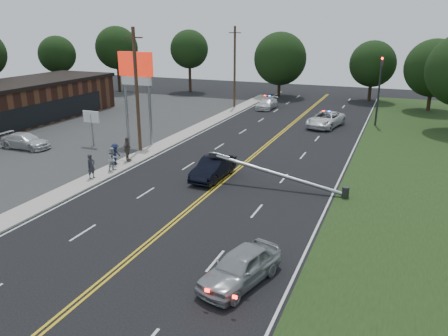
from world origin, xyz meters
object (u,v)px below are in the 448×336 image
at_px(pylon_sign, 136,76).
at_px(crashed_sedan, 213,168).
at_px(fallen_streetlight, 284,176).
at_px(emergency_a, 326,119).
at_px(utility_pole_mid, 137,91).
at_px(waiting_sedan, 241,267).
at_px(bystander_a, 91,166).
at_px(small_sign, 91,120).
at_px(bystander_c, 115,154).
at_px(utility_pole_far, 235,67).
at_px(emergency_b, 267,104).
at_px(traffic_signal, 379,85).
at_px(bystander_d, 127,149).
at_px(bystander_b, 113,159).
at_px(parked_car, 25,141).

bearing_deg(pylon_sign, crashed_sedan, -30.94).
height_order(fallen_streetlight, emergency_a, fallen_streetlight).
bearing_deg(crashed_sedan, utility_pole_mid, 157.32).
relative_size(pylon_sign, waiting_sedan, 1.87).
xyz_separation_m(waiting_sedan, bystander_a, (-13.77, 7.92, 0.24)).
bearing_deg(crashed_sedan, waiting_sedan, -59.72).
distance_m(pylon_sign, small_sign, 5.45).
distance_m(small_sign, utility_pole_mid, 5.53).
bearing_deg(bystander_c, utility_pole_far, 0.40).
xyz_separation_m(small_sign, emergency_b, (8.88, 22.85, -1.67)).
distance_m(crashed_sedan, waiting_sedan, 12.99).
bearing_deg(bystander_c, traffic_signal, -38.28).
bearing_deg(bystander_d, crashed_sedan, -109.34).
bearing_deg(bystander_a, bystander_b, -0.01).
distance_m(small_sign, crashed_sedan, 13.75).
distance_m(utility_pole_mid, emergency_a, 20.39).
relative_size(waiting_sedan, emergency_b, 0.94).
height_order(crashed_sedan, emergency_a, emergency_a).
bearing_deg(pylon_sign, small_sign, -150.26).
height_order(waiting_sedan, bystander_c, bystander_c).
height_order(small_sign, waiting_sedan, small_sign).
bearing_deg(bystander_b, bystander_a, -178.26).
height_order(waiting_sedan, parked_car, waiting_sedan).
bearing_deg(parked_car, crashed_sedan, -93.77).
height_order(traffic_signal, emergency_b, traffic_signal).
distance_m(crashed_sedan, bystander_d, 7.57).
relative_size(parked_car, emergency_a, 0.81).
xyz_separation_m(utility_pole_mid, bystander_d, (0.81, -3.00, -4.01)).
bearing_deg(pylon_sign, waiting_sedan, -47.31).
height_order(small_sign, utility_pole_far, utility_pole_far).
height_order(small_sign, bystander_a, small_sign).
xyz_separation_m(traffic_signal, utility_pole_mid, (-17.50, -18.00, 0.88)).
relative_size(small_sign, parked_car, 0.69).
bearing_deg(bystander_d, bystander_a, 166.10).
bearing_deg(waiting_sedan, parked_car, 169.11).
relative_size(small_sign, crashed_sedan, 0.67).
bearing_deg(traffic_signal, parked_car, -142.47).
distance_m(traffic_signal, waiting_sedan, 33.49).
bearing_deg(bystander_d, fallen_streetlight, -107.99).
bearing_deg(small_sign, bystander_d, -28.09).
distance_m(traffic_signal, emergency_b, 14.70).
distance_m(pylon_sign, bystander_d, 7.33).
distance_m(emergency_b, bystander_c, 27.18).
height_order(pylon_sign, utility_pole_far, utility_pole_far).
xyz_separation_m(small_sign, fallen_streetlight, (18.19, -4.00, -1.41)).
bearing_deg(crashed_sedan, pylon_sign, 150.75).
distance_m(emergency_a, bystander_c, 22.96).
relative_size(emergency_b, bystander_c, 2.80).
xyz_separation_m(fallen_streetlight, utility_pole_mid, (-13.39, 4.00, 4.17)).
xyz_separation_m(utility_pole_far, parked_car, (-9.68, -24.88, -4.43)).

